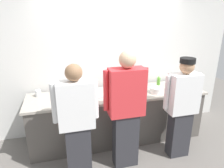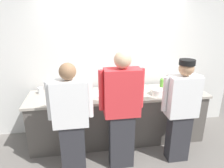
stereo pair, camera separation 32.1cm
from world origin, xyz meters
The scene contains 16 objects.
ground_plane centered at (0.00, 0.00, 0.00)m, with size 9.00×9.00×0.00m, color slate.
wall_back centered at (0.00, 0.89, 1.43)m, with size 4.76×0.10×2.86m.
prep_counter centered at (0.00, 0.39, 0.45)m, with size 3.04×0.74×0.89m.
chef_near_left centered at (-0.77, -0.34, 0.86)m, with size 0.60×0.24×1.62m.
chef_center centered at (-0.08, -0.28, 0.92)m, with size 0.63×0.24×1.74m.
chef_far_right centered at (0.81, -0.29, 0.85)m, with size 0.58×0.24×1.60m.
plate_stack_front centered at (0.65, 0.25, 0.94)m, with size 0.22×0.22×0.10m.
mixing_bowl_steel centered at (0.06, 0.50, 0.95)m, with size 0.32×0.32×0.13m, color #B7BABF.
sheet_tray centered at (-0.52, 0.35, 0.90)m, with size 0.48×0.30×0.02m, color #B7BABF.
squeeze_bottle_primary centered at (0.83, 0.53, 0.99)m, with size 0.06×0.06×0.20m.
squeeze_bottle_secondary centered at (0.26, 0.60, 0.97)m, with size 0.06×0.06×0.18m.
squeeze_bottle_spare centered at (0.20, 0.16, 0.99)m, with size 0.06×0.06×0.21m.
ramekin_red_sauce centered at (0.37, 0.36, 0.91)m, with size 0.09×0.09×0.04m.
ramekin_green_sauce centered at (1.15, 0.20, 0.92)m, with size 0.10×0.10×0.05m.
deli_cup centered at (-1.31, 0.59, 0.94)m, with size 0.09×0.09×0.11m, color white.
chefs_knife centered at (0.51, 0.52, 0.89)m, with size 0.27×0.03×0.02m.
Camera 2 is at (-0.60, -2.77, 2.19)m, focal length 32.47 mm.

